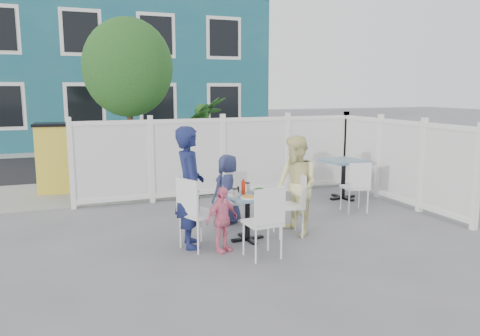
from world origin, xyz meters
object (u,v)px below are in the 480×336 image
object	(u,v)px
boy	(228,189)
chair_right	(294,200)
utility_cabinet	(57,159)
spare_table	(344,169)
main_table	(248,205)
man	(190,187)
chair_near	(266,217)
woman	(296,186)
chair_back	(236,195)
toddler	(222,219)
chair_left	(194,208)

from	to	relation	value
boy	chair_right	bearing A→B (deg)	109.03
utility_cabinet	spare_table	xyz separation A→B (m)	(5.33, -2.66, -0.10)
main_table	man	bearing A→B (deg)	177.04
chair_right	chair_near	bearing A→B (deg)	144.86
man	boy	size ratio (longest dim) A/B	1.48
main_table	woman	distance (m)	0.82
chair_near	boy	world-z (taller)	boy
utility_cabinet	man	bearing A→B (deg)	-62.59
utility_cabinet	main_table	xyz separation A→B (m)	(2.57, -4.40, -0.19)
chair_near	man	size ratio (longest dim) A/B	0.57
chair_back	chair_near	distance (m)	1.52
spare_table	toddler	distance (m)	3.87
chair_back	woman	distance (m)	1.03
chair_left	boy	xyz separation A→B (m)	(0.85, 1.04, -0.01)
spare_table	chair_near	distance (m)	3.80
utility_cabinet	chair_near	bearing A→B (deg)	-58.57
woman	utility_cabinet	bearing A→B (deg)	-150.29
woman	main_table	bearing A→B (deg)	-97.03
utility_cabinet	chair_near	distance (m)	5.77
chair_left	main_table	bearing A→B (deg)	75.09
utility_cabinet	chair_right	distance (m)	5.52
main_table	chair_near	xyz separation A→B (m)	(-0.07, -0.80, 0.04)
spare_table	man	world-z (taller)	man
man	woman	distance (m)	1.63
spare_table	woman	distance (m)	2.63
main_table	chair_right	distance (m)	0.73
woman	chair_near	bearing A→B (deg)	-54.62
woman	toddler	xyz separation A→B (m)	(-1.29, -0.34, -0.30)
utility_cabinet	toddler	world-z (taller)	utility_cabinet
chair_back	man	distance (m)	1.20
main_table	toddler	world-z (taller)	toddler
man	woman	xyz separation A→B (m)	(1.63, -0.03, -0.09)
man	toddler	size ratio (longest dim) A/B	1.88
main_table	chair_right	bearing A→B (deg)	-1.49
utility_cabinet	man	size ratio (longest dim) A/B	0.84
chair_right	chair_back	xyz separation A→B (m)	(-0.64, 0.74, -0.04)
chair_left	chair_back	xyz separation A→B (m)	(0.91, 0.83, -0.07)
man	chair_near	bearing A→B (deg)	-131.48
main_table	toddler	size ratio (longest dim) A/B	0.76
main_table	woman	bearing A→B (deg)	0.66
boy	main_table	bearing A→B (deg)	70.72
utility_cabinet	main_table	bearing A→B (deg)	-53.97
main_table	chair_back	size ratio (longest dim) A/B	0.78
toddler	woman	bearing A→B (deg)	-7.17
chair_near	chair_back	bearing A→B (deg)	79.23
chair_left	man	distance (m)	0.30
chair_right	chair_left	bearing A→B (deg)	104.29
chair_back	boy	xyz separation A→B (m)	(-0.06, 0.21, 0.06)
spare_table	chair_left	distance (m)	4.03
utility_cabinet	man	world-z (taller)	man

